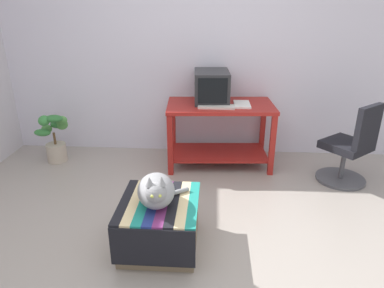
{
  "coord_description": "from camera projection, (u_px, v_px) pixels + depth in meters",
  "views": [
    {
      "loc": [
        0.24,
        -2.26,
        1.82
      ],
      "look_at": [
        0.03,
        0.85,
        0.55
      ],
      "focal_mm": 32.76,
      "sensor_mm": 36.0,
      "label": 1
    }
  ],
  "objects": [
    {
      "name": "cat",
      "position": [
        156.0,
        191.0,
        2.58
      ],
      "size": [
        0.4,
        0.45,
        0.31
      ],
      "rotation": [
        0.0,
        0.0,
        0.17
      ],
      "color": "gray",
      "rests_on": "ottoman_with_blanket"
    },
    {
      "name": "book",
      "position": [
        242.0,
        104.0,
        3.92
      ],
      "size": [
        0.18,
        0.3,
        0.02
      ],
      "primitive_type": "cube",
      "rotation": [
        0.0,
        0.0,
        0.02
      ],
      "color": "white",
      "rests_on": "desk"
    },
    {
      "name": "tv_monitor",
      "position": [
        212.0,
        87.0,
        4.0
      ],
      "size": [
        0.42,
        0.53,
        0.35
      ],
      "rotation": [
        0.0,
        0.0,
        0.06
      ],
      "color": "#28282B",
      "rests_on": "desk"
    },
    {
      "name": "potted_plant",
      "position": [
        55.0,
        138.0,
        4.2
      ],
      "size": [
        0.38,
        0.34,
        0.62
      ],
      "color": "#B7A893",
      "rests_on": "ground_plane"
    },
    {
      "name": "desk",
      "position": [
        220.0,
        124.0,
        4.06
      ],
      "size": [
        1.24,
        0.73,
        0.74
      ],
      "rotation": [
        0.0,
        0.0,
        0.06
      ],
      "color": "maroon",
      "rests_on": "ground_plane"
    },
    {
      "name": "back_wall",
      "position": [
        196.0,
        48.0,
        4.19
      ],
      "size": [
        8.0,
        0.1,
        2.6
      ],
      "primitive_type": "cube",
      "color": "silver",
      "rests_on": "ground_plane"
    },
    {
      "name": "ground_plane",
      "position": [
        181.0,
        248.0,
        2.79
      ],
      "size": [
        14.0,
        14.0,
        0.0
      ],
      "primitive_type": "plane",
      "color": "#9E9389"
    },
    {
      "name": "office_chair",
      "position": [
        351.0,
        149.0,
        3.66
      ],
      "size": [
        0.59,
        0.59,
        0.89
      ],
      "rotation": [
        0.0,
        0.0,
        3.83
      ],
      "color": "#4C4C51",
      "rests_on": "ground_plane"
    },
    {
      "name": "ottoman_with_blanket",
      "position": [
        160.0,
        224.0,
        2.75
      ],
      "size": [
        0.6,
        0.67,
        0.4
      ],
      "color": "#7A664C",
      "rests_on": "ground_plane"
    },
    {
      "name": "keyboard",
      "position": [
        216.0,
        107.0,
        3.83
      ],
      "size": [
        0.4,
        0.16,
        0.02
      ],
      "primitive_type": "cube",
      "rotation": [
        0.0,
        0.0,
        -0.03
      ],
      "color": "beige",
      "rests_on": "desk"
    }
  ]
}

